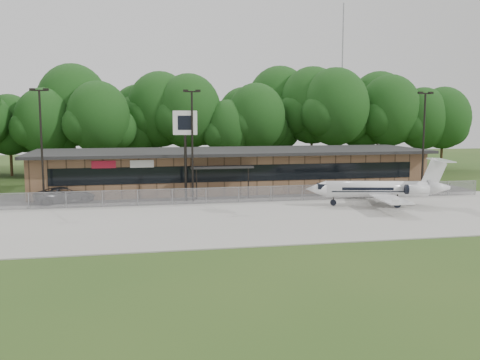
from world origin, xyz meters
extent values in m
plane|color=#2B4819|center=(0.00, 0.00, 0.00)|extent=(160.00, 160.00, 0.00)
cube|color=#9E9B93|center=(0.00, 8.00, 0.04)|extent=(64.00, 18.00, 0.08)
cube|color=#383835|center=(0.00, 19.50, 0.03)|extent=(50.00, 9.00, 0.06)
cube|color=brown|center=(0.00, 24.00, 2.00)|extent=(40.00, 10.00, 4.00)
cube|color=black|center=(0.00, 18.98, 2.30)|extent=(36.00, 0.08, 1.60)
cube|color=black|center=(0.00, 23.50, 4.15)|extent=(41.00, 11.50, 0.30)
cube|color=black|center=(-2.00, 18.40, 3.00)|extent=(6.00, 1.60, 0.20)
cube|color=#B6162D|center=(-13.00, 18.95, 3.40)|extent=(2.20, 0.06, 0.70)
cube|color=silver|center=(-9.50, 18.95, 3.40)|extent=(2.20, 0.06, 0.70)
cube|color=gray|center=(0.00, 15.00, 0.75)|extent=(46.00, 0.03, 1.50)
cube|color=gray|center=(0.00, 15.00, 1.50)|extent=(46.00, 0.04, 0.04)
cylinder|color=gray|center=(22.00, 48.00, 12.50)|extent=(0.20, 0.20, 25.00)
cylinder|color=black|center=(-18.00, 16.50, 5.00)|extent=(0.18, 0.18, 10.00)
cube|color=black|center=(-18.00, 16.50, 10.05)|extent=(1.20, 0.12, 0.12)
cube|color=black|center=(-18.55, 16.50, 10.12)|extent=(0.45, 0.30, 0.22)
cube|color=black|center=(-17.45, 16.50, 10.12)|extent=(0.45, 0.30, 0.22)
cylinder|color=black|center=(-5.00, 16.50, 5.00)|extent=(0.18, 0.18, 10.00)
cube|color=black|center=(-5.00, 16.50, 10.05)|extent=(1.20, 0.12, 0.12)
cube|color=black|center=(-5.55, 16.50, 10.12)|extent=(0.45, 0.30, 0.22)
cube|color=black|center=(-4.45, 16.50, 10.12)|extent=(0.45, 0.30, 0.22)
cylinder|color=black|center=(18.00, 16.50, 5.00)|extent=(0.18, 0.18, 10.00)
cube|color=black|center=(18.00, 16.50, 10.05)|extent=(1.20, 0.12, 0.12)
cube|color=black|center=(17.45, 16.50, 10.12)|extent=(0.45, 0.30, 0.22)
cube|color=black|center=(18.55, 16.50, 10.12)|extent=(0.45, 0.30, 0.22)
cylinder|color=silver|center=(10.37, 10.82, 1.50)|extent=(8.94, 3.22, 1.41)
cone|color=silver|center=(5.19, 11.93, 1.50)|extent=(2.02, 1.75, 1.41)
cone|color=silver|center=(15.64, 9.70, 1.63)|extent=(2.20, 1.79, 1.41)
cube|color=silver|center=(10.20, 7.88, 1.10)|extent=(3.00, 5.59, 0.11)
cube|color=silver|center=(11.41, 13.58, 1.10)|extent=(3.00, 5.59, 0.11)
cylinder|color=silver|center=(13.25, 9.08, 1.63)|extent=(2.07, 1.18, 0.80)
cylinder|color=silver|center=(13.71, 11.24, 1.63)|extent=(2.07, 1.18, 0.80)
cube|color=silver|center=(15.21, 9.79, 2.92)|extent=(2.15, 0.57, 2.66)
cube|color=silver|center=(15.73, 9.68, 4.02)|extent=(1.97, 4.21, 0.09)
cube|color=black|center=(5.79, 11.80, 1.75)|extent=(1.08, 1.22, 0.44)
cube|color=black|center=(11.93, 10.49, 0.31)|extent=(1.13, 2.22, 0.62)
cylinder|color=black|center=(6.74, 11.60, 0.31)|extent=(0.63, 0.63, 0.19)
imported|color=#333436|center=(-16.48, 18.27, 0.74)|extent=(5.85, 4.22, 1.48)
cylinder|color=black|center=(-5.61, 16.80, 3.98)|extent=(0.29, 0.29, 7.96)
cube|color=silver|center=(-5.61, 16.80, 7.27)|extent=(2.19, 0.74, 2.19)
cube|color=black|center=(-5.64, 16.67, 7.27)|extent=(1.27, 0.34, 1.29)
camera|label=1|loc=(-10.30, -31.90, 8.08)|focal=40.00mm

